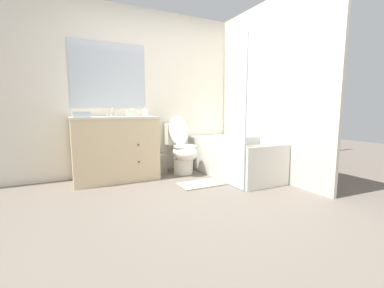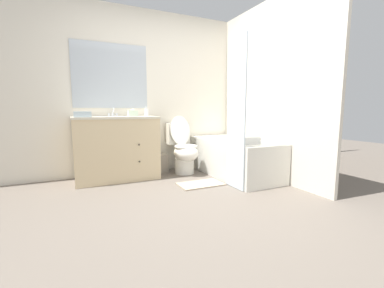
{
  "view_description": "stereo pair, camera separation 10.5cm",
  "coord_description": "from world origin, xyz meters",
  "px_view_note": "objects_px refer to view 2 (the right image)",
  "views": [
    {
      "loc": [
        -1.36,
        -2.23,
        0.99
      ],
      "look_at": [
        0.16,
        0.77,
        0.54
      ],
      "focal_mm": 24.0,
      "sensor_mm": 36.0,
      "label": 1
    },
    {
      "loc": [
        -1.26,
        -2.28,
        0.99
      ],
      "look_at": [
        0.16,
        0.77,
        0.54
      ],
      "focal_mm": 24.0,
      "sensor_mm": 36.0,
      "label": 2
    }
  ],
  "objects_px": {
    "toilet": "(183,150)",
    "soap_dispenser": "(146,112)",
    "tissue_box": "(133,113)",
    "vanity_cabinet": "(117,148)",
    "bathtub": "(233,157)",
    "hand_towel_folded": "(82,114)",
    "bath_mat": "(201,184)",
    "bath_towel_folded": "(245,140)",
    "sink_faucet": "(113,114)",
    "wastebasket": "(161,163)"
  },
  "relations": [
    {
      "from": "soap_dispenser",
      "to": "toilet",
      "type": "bearing_deg",
      "value": -11.14
    },
    {
      "from": "toilet",
      "to": "soap_dispenser",
      "type": "height_order",
      "value": "soap_dispenser"
    },
    {
      "from": "vanity_cabinet",
      "to": "bathtub",
      "type": "height_order",
      "value": "vanity_cabinet"
    },
    {
      "from": "vanity_cabinet",
      "to": "hand_towel_folded",
      "type": "bearing_deg",
      "value": -157.52
    },
    {
      "from": "sink_faucet",
      "to": "bath_mat",
      "type": "xyz_separation_m",
      "value": [
        0.95,
        -0.97,
        -0.92
      ]
    },
    {
      "from": "bathtub",
      "to": "tissue_box",
      "type": "bearing_deg",
      "value": 160.46
    },
    {
      "from": "soap_dispenser",
      "to": "sink_faucet",
      "type": "bearing_deg",
      "value": 160.63
    },
    {
      "from": "vanity_cabinet",
      "to": "bathtub",
      "type": "bearing_deg",
      "value": -17.25
    },
    {
      "from": "bath_towel_folded",
      "to": "bathtub",
      "type": "bearing_deg",
      "value": 74.67
    },
    {
      "from": "bathtub",
      "to": "bath_towel_folded",
      "type": "xyz_separation_m",
      "value": [
        -0.12,
        -0.43,
        0.31
      ]
    },
    {
      "from": "tissue_box",
      "to": "bath_mat",
      "type": "distance_m",
      "value": 1.39
    },
    {
      "from": "tissue_box",
      "to": "bath_mat",
      "type": "xyz_separation_m",
      "value": [
        0.71,
        -0.75,
        -0.93
      ]
    },
    {
      "from": "toilet",
      "to": "wastebasket",
      "type": "relative_size",
      "value": 3.04
    },
    {
      "from": "toilet",
      "to": "bath_mat",
      "type": "distance_m",
      "value": 0.79
    },
    {
      "from": "wastebasket",
      "to": "hand_towel_folded",
      "type": "xyz_separation_m",
      "value": [
        -1.12,
        -0.3,
        0.78
      ]
    },
    {
      "from": "wastebasket",
      "to": "toilet",
      "type": "bearing_deg",
      "value": -31.58
    },
    {
      "from": "toilet",
      "to": "vanity_cabinet",
      "type": "bearing_deg",
      "value": 176.18
    },
    {
      "from": "bath_towel_folded",
      "to": "toilet",
      "type": "bearing_deg",
      "value": 120.62
    },
    {
      "from": "vanity_cabinet",
      "to": "hand_towel_folded",
      "type": "xyz_separation_m",
      "value": [
        -0.43,
        -0.18,
        0.47
      ]
    },
    {
      "from": "vanity_cabinet",
      "to": "soap_dispenser",
      "type": "height_order",
      "value": "soap_dispenser"
    },
    {
      "from": "wastebasket",
      "to": "bath_towel_folded",
      "type": "height_order",
      "value": "bath_towel_folded"
    },
    {
      "from": "sink_faucet",
      "to": "wastebasket",
      "type": "relative_size",
      "value": 0.48
    },
    {
      "from": "wastebasket",
      "to": "tissue_box",
      "type": "xyz_separation_m",
      "value": [
        -0.45,
        -0.14,
        0.79
      ]
    },
    {
      "from": "sink_faucet",
      "to": "tissue_box",
      "type": "height_order",
      "value": "sink_faucet"
    },
    {
      "from": "hand_towel_folded",
      "to": "bath_mat",
      "type": "xyz_separation_m",
      "value": [
        1.38,
        -0.59,
        -0.92
      ]
    },
    {
      "from": "hand_towel_folded",
      "to": "tissue_box",
      "type": "bearing_deg",
      "value": 13.77
    },
    {
      "from": "sink_faucet",
      "to": "bath_mat",
      "type": "height_order",
      "value": "sink_faucet"
    },
    {
      "from": "bathtub",
      "to": "soap_dispenser",
      "type": "height_order",
      "value": "soap_dispenser"
    },
    {
      "from": "sink_faucet",
      "to": "bath_towel_folded",
      "type": "bearing_deg",
      "value": -36.91
    },
    {
      "from": "soap_dispenser",
      "to": "hand_towel_folded",
      "type": "height_order",
      "value": "soap_dispenser"
    },
    {
      "from": "toilet",
      "to": "soap_dispenser",
      "type": "bearing_deg",
      "value": 168.86
    },
    {
      "from": "hand_towel_folded",
      "to": "soap_dispenser",
      "type": "bearing_deg",
      "value": 13.86
    },
    {
      "from": "soap_dispenser",
      "to": "bath_mat",
      "type": "relative_size",
      "value": 0.24
    },
    {
      "from": "tissue_box",
      "to": "hand_towel_folded",
      "type": "xyz_separation_m",
      "value": [
        -0.67,
        -0.16,
        -0.01
      ]
    },
    {
      "from": "sink_faucet",
      "to": "tissue_box",
      "type": "bearing_deg",
      "value": -41.58
    },
    {
      "from": "hand_towel_folded",
      "to": "bath_mat",
      "type": "distance_m",
      "value": 1.76
    },
    {
      "from": "tissue_box",
      "to": "bath_mat",
      "type": "height_order",
      "value": "tissue_box"
    },
    {
      "from": "vanity_cabinet",
      "to": "tissue_box",
      "type": "bearing_deg",
      "value": -3.1
    },
    {
      "from": "vanity_cabinet",
      "to": "tissue_box",
      "type": "distance_m",
      "value": 0.54
    },
    {
      "from": "bathtub",
      "to": "hand_towel_folded",
      "type": "relative_size",
      "value": 7.71
    },
    {
      "from": "wastebasket",
      "to": "bath_mat",
      "type": "height_order",
      "value": "wastebasket"
    },
    {
      "from": "vanity_cabinet",
      "to": "sink_faucet",
      "type": "xyz_separation_m",
      "value": [
        -0.0,
        0.2,
        0.47
      ]
    },
    {
      "from": "sink_faucet",
      "to": "toilet",
      "type": "bearing_deg",
      "value": -14.96
    },
    {
      "from": "wastebasket",
      "to": "soap_dispenser",
      "type": "xyz_separation_m",
      "value": [
        -0.24,
        -0.08,
        0.81
      ]
    },
    {
      "from": "soap_dispenser",
      "to": "bath_mat",
      "type": "height_order",
      "value": "soap_dispenser"
    },
    {
      "from": "toilet",
      "to": "tissue_box",
      "type": "bearing_deg",
      "value": 175.96
    },
    {
      "from": "hand_towel_folded",
      "to": "bathtub",
      "type": "bearing_deg",
      "value": -9.12
    },
    {
      "from": "toilet",
      "to": "soap_dispenser",
      "type": "xyz_separation_m",
      "value": [
        -0.55,
        0.11,
        0.59
      ]
    },
    {
      "from": "tissue_box",
      "to": "toilet",
      "type": "bearing_deg",
      "value": -4.04
    },
    {
      "from": "bathtub",
      "to": "soap_dispenser",
      "type": "xyz_separation_m",
      "value": [
        -1.18,
        0.55,
        0.68
      ]
    }
  ]
}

